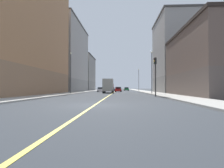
{
  "coord_description": "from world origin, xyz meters",
  "views": [
    {
      "loc": [
        1.88,
        -13.48,
        1.26
      ],
      "look_at": [
        -1.04,
        46.47,
        2.36
      ],
      "focal_mm": 30.33,
      "sensor_mm": 36.0,
      "label": 1
    }
  ],
  "objects_px": {
    "car_red": "(118,89)",
    "car_white": "(101,90)",
    "traffic_light_left_near": "(155,71)",
    "box_truck": "(108,86)",
    "car_green": "(126,89)",
    "car_teal": "(112,89)",
    "street_lamp_right_near": "(71,69)",
    "street_lamp_left_far": "(139,77)",
    "building_right_midblock": "(65,58)",
    "street_lamp_left_near": "(152,68)",
    "building_right_distant": "(81,73)",
    "building_left_mid": "(179,55)",
    "building_left_near": "(216,63)",
    "building_right_corner": "(18,28)"
  },
  "relations": [
    {
      "from": "street_lamp_right_near",
      "to": "street_lamp_left_far",
      "type": "relative_size",
      "value": 1.07
    },
    {
      "from": "traffic_light_left_near",
      "to": "street_lamp_right_near",
      "type": "relative_size",
      "value": 0.7
    },
    {
      "from": "street_lamp_left_near",
      "to": "box_truck",
      "type": "xyz_separation_m",
      "value": [
        -8.78,
        8.45,
        -3.21
      ]
    },
    {
      "from": "traffic_light_left_near",
      "to": "car_green",
      "type": "height_order",
      "value": "traffic_light_left_near"
    },
    {
      "from": "traffic_light_left_near",
      "to": "car_green",
      "type": "xyz_separation_m",
      "value": [
        -2.69,
        48.48,
        -2.88
      ]
    },
    {
      "from": "street_lamp_left_near",
      "to": "car_green",
      "type": "xyz_separation_m",
      "value": [
        -3.71,
        39.09,
        -4.22
      ]
    },
    {
      "from": "building_right_midblock",
      "to": "street_lamp_left_near",
      "type": "height_order",
      "value": "building_right_midblock"
    },
    {
      "from": "car_red",
      "to": "car_teal",
      "type": "relative_size",
      "value": 0.99
    },
    {
      "from": "building_right_midblock",
      "to": "car_teal",
      "type": "distance_m",
      "value": 23.89
    },
    {
      "from": "building_right_midblock",
      "to": "street_lamp_right_near",
      "type": "xyz_separation_m",
      "value": [
        8.05,
        -22.99,
        -5.75
      ]
    },
    {
      "from": "car_red",
      "to": "building_right_midblock",
      "type": "bearing_deg",
      "value": 168.41
    },
    {
      "from": "car_red",
      "to": "building_right_corner",
      "type": "bearing_deg",
      "value": -125.25
    },
    {
      "from": "street_lamp_left_far",
      "to": "building_left_near",
      "type": "bearing_deg",
      "value": -76.75
    },
    {
      "from": "car_red",
      "to": "car_white",
      "type": "relative_size",
      "value": 0.98
    },
    {
      "from": "building_right_corner",
      "to": "street_lamp_right_near",
      "type": "bearing_deg",
      "value": 27.03
    },
    {
      "from": "building_right_corner",
      "to": "street_lamp_right_near",
      "type": "height_order",
      "value": "building_right_corner"
    },
    {
      "from": "street_lamp_right_near",
      "to": "box_truck",
      "type": "xyz_separation_m",
      "value": [
        6.5,
        9.12,
        -3.12
      ]
    },
    {
      "from": "building_left_near",
      "to": "car_green",
      "type": "bearing_deg",
      "value": 104.09
    },
    {
      "from": "car_white",
      "to": "building_left_mid",
      "type": "bearing_deg",
      "value": -26.76
    },
    {
      "from": "box_truck",
      "to": "building_right_midblock",
      "type": "bearing_deg",
      "value": 136.37
    },
    {
      "from": "building_right_corner",
      "to": "street_lamp_left_near",
      "type": "bearing_deg",
      "value": 11.58
    },
    {
      "from": "car_green",
      "to": "street_lamp_left_near",
      "type": "bearing_deg",
      "value": -84.58
    },
    {
      "from": "building_right_distant",
      "to": "street_lamp_left_far",
      "type": "xyz_separation_m",
      "value": [
        23.33,
        -19.4,
        -2.93
      ]
    },
    {
      "from": "building_left_mid",
      "to": "building_right_midblock",
      "type": "relative_size",
      "value": 0.72
    },
    {
      "from": "car_teal",
      "to": "car_white",
      "type": "relative_size",
      "value": 0.99
    },
    {
      "from": "building_right_distant",
      "to": "street_lamp_left_near",
      "type": "xyz_separation_m",
      "value": [
        23.33,
        -45.85,
        -2.59
      ]
    },
    {
      "from": "street_lamp_right_near",
      "to": "street_lamp_left_far",
      "type": "xyz_separation_m",
      "value": [
        15.28,
        27.12,
        -0.25
      ]
    },
    {
      "from": "building_right_midblock",
      "to": "car_green",
      "type": "distance_m",
      "value": 27.64
    },
    {
      "from": "traffic_light_left_near",
      "to": "box_truck",
      "type": "relative_size",
      "value": 0.78
    },
    {
      "from": "building_left_mid",
      "to": "car_teal",
      "type": "relative_size",
      "value": 4.21
    },
    {
      "from": "building_right_midblock",
      "to": "street_lamp_right_near",
      "type": "bearing_deg",
      "value": -70.71
    },
    {
      "from": "street_lamp_left_far",
      "to": "car_white",
      "type": "bearing_deg",
      "value": -150.37
    },
    {
      "from": "building_right_midblock",
      "to": "box_truck",
      "type": "distance_m",
      "value": 21.97
    },
    {
      "from": "box_truck",
      "to": "car_green",
      "type": "bearing_deg",
      "value": 80.6
    },
    {
      "from": "building_right_corner",
      "to": "building_right_distant",
      "type": "xyz_separation_m",
      "value": [
        -0.0,
        50.63,
        -3.84
      ]
    },
    {
      "from": "street_lamp_right_near",
      "to": "car_teal",
      "type": "distance_m",
      "value": 40.28
    },
    {
      "from": "building_right_distant",
      "to": "car_green",
      "type": "xyz_separation_m",
      "value": [
        19.62,
        -6.75,
        -6.81
      ]
    },
    {
      "from": "street_lamp_left_far",
      "to": "street_lamp_left_near",
      "type": "bearing_deg",
      "value": -90.0
    },
    {
      "from": "building_left_near",
      "to": "building_right_corner",
      "type": "xyz_separation_m",
      "value": [
        -31.37,
        2.95,
        6.42
      ]
    },
    {
      "from": "building_right_corner",
      "to": "car_teal",
      "type": "height_order",
      "value": "building_right_corner"
    },
    {
      "from": "traffic_light_left_near",
      "to": "street_lamp_left_near",
      "type": "distance_m",
      "value": 9.53
    },
    {
      "from": "building_left_near",
      "to": "building_right_distant",
      "type": "height_order",
      "value": "building_right_distant"
    },
    {
      "from": "building_left_near",
      "to": "box_truck",
      "type": "height_order",
      "value": "building_left_near"
    },
    {
      "from": "building_left_near",
      "to": "street_lamp_left_near",
      "type": "height_order",
      "value": "building_left_near"
    },
    {
      "from": "street_lamp_left_near",
      "to": "street_lamp_right_near",
      "type": "distance_m",
      "value": 15.3
    },
    {
      "from": "building_left_mid",
      "to": "building_right_corner",
      "type": "relative_size",
      "value": 0.68
    },
    {
      "from": "car_red",
      "to": "box_truck",
      "type": "relative_size",
      "value": 0.61
    },
    {
      "from": "building_left_mid",
      "to": "car_green",
      "type": "height_order",
      "value": "building_left_mid"
    },
    {
      "from": "car_white",
      "to": "car_teal",
      "type": "bearing_deg",
      "value": 82.46
    },
    {
      "from": "street_lamp_left_far",
      "to": "box_truck",
      "type": "height_order",
      "value": "street_lamp_left_far"
    }
  ]
}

